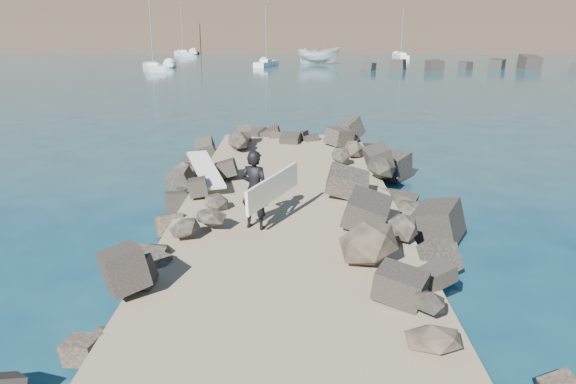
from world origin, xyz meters
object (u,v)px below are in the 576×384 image
(boat_imported, at_px, (319,56))
(surfer_with_board, at_px, (257,189))
(sailboat_a, at_px, (153,67))
(surfboard_resting, at_px, (206,173))

(boat_imported, distance_m, surfer_with_board, 65.43)
(boat_imported, xyz_separation_m, surfer_with_board, (-3.97, -65.31, 0.47))
(boat_imported, bearing_deg, sailboat_a, 128.15)
(boat_imported, height_order, sailboat_a, sailboat_a)
(boat_imported, height_order, surfer_with_board, surfer_with_board)
(surfboard_resting, relative_size, surfer_with_board, 1.16)
(boat_imported, relative_size, sailboat_a, 0.62)
(surfer_with_board, bearing_deg, boat_imported, 86.52)
(surfboard_resting, xyz_separation_m, sailboat_a, (-14.41, 51.86, -0.70))
(surfboard_resting, relative_size, boat_imported, 0.44)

